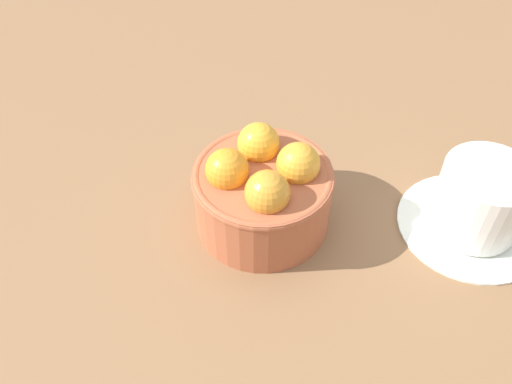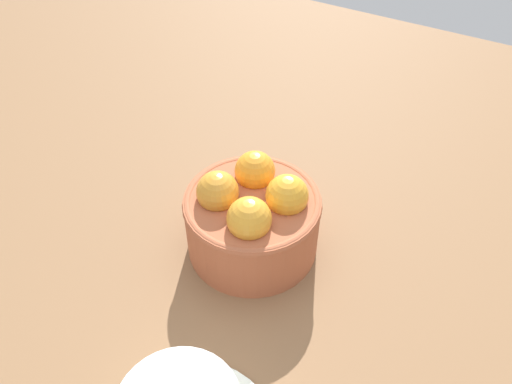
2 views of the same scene
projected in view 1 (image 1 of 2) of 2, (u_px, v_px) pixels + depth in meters
The scene contains 3 objects.
ground_plane at pixel (262, 235), 57.71cm from camera, with size 154.88×120.00×4.90cm, color brown.
terracotta_bowl at pixel (263, 190), 52.71cm from camera, with size 13.77×13.77×9.74cm.
coffee_cup at pixel (479, 204), 52.83cm from camera, with size 14.66×14.66×7.81cm.
Camera 1 is at (34.87, 11.01, 42.43)cm, focal length 37.71 mm.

